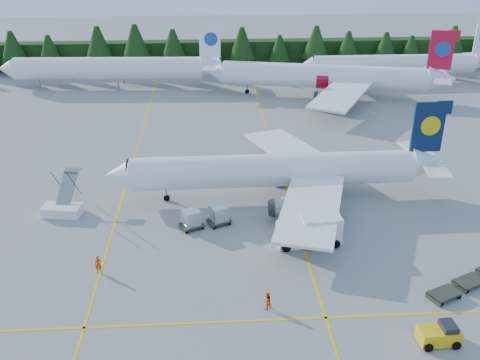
{
  "coord_description": "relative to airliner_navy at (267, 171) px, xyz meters",
  "views": [
    {
      "loc": [
        -3.35,
        -40.85,
        29.75
      ],
      "look_at": [
        0.01,
        13.87,
        3.5
      ],
      "focal_mm": 40.0,
      "sensor_mm": 36.0,
      "label": 1
    }
  ],
  "objects": [
    {
      "name": "crew_c",
      "position": [
        3.27,
        -11.19,
        -2.51
      ],
      "size": [
        0.54,
        0.79,
        1.88
      ],
      "primitive_type": "imported",
      "rotation": [
        0.0,
        0.0,
        1.59
      ],
      "color": "#E66204",
      "rests_on": "ground"
    },
    {
      "name": "airliner_red",
      "position": [
        14.14,
        40.97,
        0.46
      ],
      "size": [
        44.15,
        35.94,
        13.01
      ],
      "rotation": [
        0.0,
        0.0,
        -0.22
      ],
      "color": "white",
      "rests_on": "ground"
    },
    {
      "name": "airliner_navy",
      "position": [
        0.0,
        0.0,
        0.0
      ],
      "size": [
        39.45,
        32.47,
        11.47
      ],
      "rotation": [
        0.0,
        0.0,
        0.02
      ],
      "color": "white",
      "rests_on": "ground"
    },
    {
      "name": "dolly_train",
      "position": [
        16.51,
        -18.62,
        -2.94
      ],
      "size": [
        9.15,
        5.89,
        0.16
      ],
      "rotation": [
        0.0,
        0.0,
        0.43
      ],
      "color": "#2F3325",
      "rests_on": "ground"
    },
    {
      "name": "ground",
      "position": [
        -3.41,
        -16.23,
        -3.45
      ],
      "size": [
        320.0,
        320.0,
        0.0
      ],
      "primitive_type": "plane",
      "color": "gray",
      "rests_on": "ground"
    },
    {
      "name": "taxi_stripe_a",
      "position": [
        -17.41,
        3.77,
        -3.44
      ],
      "size": [
        0.25,
        120.0,
        0.01
      ],
      "primitive_type": "cube",
      "color": "yellow",
      "rests_on": "ground"
    },
    {
      "name": "baggage_tug",
      "position": [
        10.84,
        -25.63,
        -2.63
      ],
      "size": [
        3.19,
        1.8,
        1.68
      ],
      "rotation": [
        0.0,
        0.0,
        0.04
      ],
      "color": "yellow",
      "rests_on": "ground"
    },
    {
      "name": "taxi_stripe_cross",
      "position": [
        -3.41,
        -22.23,
        -3.44
      ],
      "size": [
        80.0,
        0.25,
        0.01
      ],
      "primitive_type": "cube",
      "color": "yellow",
      "rests_on": "ground"
    },
    {
      "name": "service_truck",
      "position": [
        3.16,
        -10.65,
        -1.9
      ],
      "size": [
        6.63,
        2.84,
        3.12
      ],
      "rotation": [
        0.0,
        0.0,
        0.08
      ],
      "color": "white",
      "rests_on": "ground"
    },
    {
      "name": "taxi_stripe_b",
      "position": [
        2.59,
        3.77,
        -3.44
      ],
      "size": [
        0.25,
        120.0,
        0.01
      ],
      "primitive_type": "cube",
      "color": "yellow",
      "rests_on": "ground"
    },
    {
      "name": "airliner_far_left",
      "position": [
        -27.64,
        49.84,
        0.57
      ],
      "size": [
        44.07,
        6.26,
        12.81
      ],
      "rotation": [
        0.0,
        0.0,
        -0.05
      ],
      "color": "white",
      "rests_on": "ground"
    },
    {
      "name": "crew_a",
      "position": [
        -17.5,
        -14.54,
        -2.54
      ],
      "size": [
        0.69,
        0.48,
        1.82
      ],
      "primitive_type": "imported",
      "rotation": [
        0.0,
        0.0,
        0.06
      ],
      "color": "#FC4705",
      "rests_on": "ground"
    },
    {
      "name": "uld_pair",
      "position": [
        -7.43,
        -6.5,
        -2.21
      ],
      "size": [
        5.92,
        3.45,
        1.84
      ],
      "rotation": [
        0.0,
        0.0,
        0.43
      ],
      "color": "#2F3325",
      "rests_on": "ground"
    },
    {
      "name": "crew_b",
      "position": [
        -2.22,
        -20.74,
        -2.63
      ],
      "size": [
        1.01,
        0.95,
        1.64
      ],
      "primitive_type": "imported",
      "rotation": [
        0.0,
        0.0,
        3.7
      ],
      "color": "#FF4105",
      "rests_on": "ground"
    },
    {
      "name": "airliner_far_right",
      "position": [
        30.76,
        51.2,
        0.18
      ],
      "size": [
        39.74,
        4.06,
        11.56
      ],
      "rotation": [
        0.0,
        0.0,
        0.0
      ],
      "color": "white",
      "rests_on": "ground"
    },
    {
      "name": "airstairs",
      "position": [
        -23.55,
        -2.6,
        -2.6
      ],
      "size": [
        4.61,
        6.26,
        3.89
      ],
      "rotation": [
        0.0,
        0.0,
        -0.16
      ],
      "color": "white",
      "rests_on": "ground"
    },
    {
      "name": "treeline_hedge",
      "position": [
        -3.41,
        65.77,
        -0.45
      ],
      "size": [
        220.0,
        4.0,
        6.0
      ],
      "primitive_type": "cube",
      "color": "black",
      "rests_on": "ground"
    }
  ]
}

